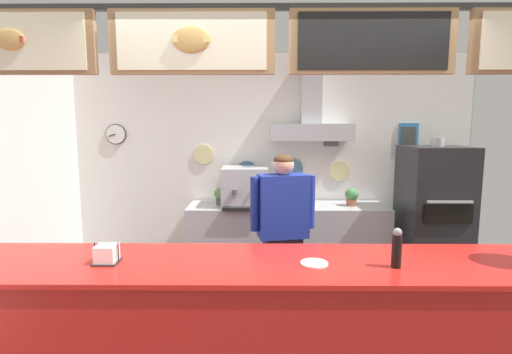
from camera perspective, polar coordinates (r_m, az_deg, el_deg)
back_wall_assembly at (r=4.73m, az=2.56°, el=3.00°), size 4.99×2.46×2.74m
service_counter at (r=2.63m, az=3.85°, el=-22.83°), size 4.14×0.72×1.01m
back_prep_counter at (r=4.68m, az=4.63°, el=-9.72°), size 2.34×0.60×0.91m
pizza_oven at (r=4.76m, az=24.84°, el=-5.56°), size 0.67×0.71×1.72m
shop_worker at (r=3.56m, az=4.01°, el=-8.55°), size 0.59×0.30×1.59m
espresso_machine at (r=4.49m, az=-1.65°, el=-1.48°), size 0.53×0.56×0.45m
potted_thyme at (r=4.65m, az=14.07°, el=-2.81°), size 0.16×0.16×0.21m
potted_rosemary at (r=4.56m, az=-5.31°, el=-2.75°), size 0.15×0.15×0.21m
pepper_grinder at (r=2.43m, az=20.25°, el=-9.92°), size 0.06×0.06×0.24m
napkin_holder at (r=2.54m, az=-21.37°, el=-10.72°), size 0.15×0.14×0.13m
condiment_plate at (r=2.39m, az=8.69°, el=-12.62°), size 0.17×0.17×0.01m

